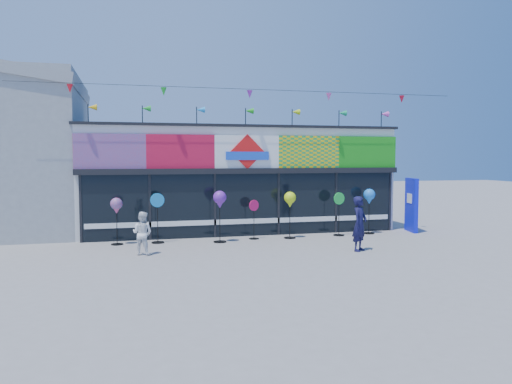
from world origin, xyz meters
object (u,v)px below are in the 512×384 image
object	(u,v)px
spinner_2	(220,201)
spinner_3	(254,218)
adult_man	(360,224)
child	(142,233)
spinner_6	(369,198)
spinner_5	(339,213)
spinner_1	(158,217)
spinner_4	(290,201)
spinner_0	(116,207)
blue_sign	(411,205)

from	to	relation	value
spinner_2	spinner_3	xyz separation A→B (m)	(1.29, 0.38, -0.67)
spinner_3	adult_man	world-z (taller)	adult_man
child	spinner_3	bearing A→B (deg)	-124.10
spinner_6	spinner_5	bearing A→B (deg)	-173.39
spinner_1	spinner_4	distance (m)	4.66
spinner_2	child	size ratio (longest dim) A/B	1.37
spinner_3	child	bearing A→B (deg)	-153.55
spinner_4	child	xyz separation A→B (m)	(-5.20, -1.78, -0.70)
spinner_1	adult_man	distance (m)	6.69
spinner_1	spinner_0	bearing A→B (deg)	-179.22
spinner_1	spinner_3	size ratio (longest dim) A/B	1.21
spinner_3	spinner_5	bearing A→B (deg)	-0.51
spinner_6	adult_man	xyz separation A→B (m)	(-1.91, -3.12, -0.52)
spinner_1	spinner_6	world-z (taller)	spinner_6
blue_sign	spinner_6	bearing A→B (deg)	-166.14
spinner_0	spinner_6	distance (m)	9.22
spinner_0	spinner_2	size ratio (longest dim) A/B	0.89
spinner_5	adult_man	size ratio (longest dim) A/B	0.95
spinner_1	adult_man	world-z (taller)	adult_man
spinner_4	spinner_6	world-z (taller)	spinner_6
spinner_3	spinner_4	xyz separation A→B (m)	(1.28, -0.16, 0.60)
spinner_0	child	size ratio (longest dim) A/B	1.22
spinner_2	spinner_6	size ratio (longest dim) A/B	1.03
blue_sign	spinner_3	size ratio (longest dim) A/B	1.50
blue_sign	spinner_6	xyz separation A→B (m)	(-1.85, -0.09, 0.32)
spinner_3	spinner_6	world-z (taller)	spinner_6
blue_sign	child	world-z (taller)	blue_sign
spinner_6	adult_man	distance (m)	3.69
spinner_2	child	world-z (taller)	spinner_2
spinner_0	spinner_3	size ratio (longest dim) A/B	1.12
spinner_2	spinner_0	bearing A→B (deg)	173.80
spinner_3	adult_man	size ratio (longest dim) A/B	0.82
spinner_4	spinner_5	distance (m)	2.02
spinner_6	child	bearing A→B (deg)	-166.23
spinner_0	spinner_2	world-z (taller)	spinner_2
spinner_1	spinner_5	xyz separation A→B (m)	(6.59, -0.04, -0.04)
spinner_2	spinner_5	size ratio (longest dim) A/B	1.10
adult_man	spinner_1	bearing A→B (deg)	111.61
blue_sign	spinner_3	xyz separation A→B (m)	(-6.38, -0.21, -0.31)
spinner_0	spinner_4	size ratio (longest dim) A/B	0.94
spinner_4	spinner_6	bearing A→B (deg)	5.00
spinner_2	spinner_3	size ratio (longest dim) A/B	1.26
spinner_2	spinner_4	distance (m)	2.59
spinner_3	spinner_2	bearing A→B (deg)	-163.68
spinner_4	child	size ratio (longest dim) A/B	1.30
spinner_0	spinner_4	world-z (taller)	spinner_4
spinner_5	adult_man	bearing A→B (deg)	-101.71
child	adult_man	bearing A→B (deg)	-159.68
spinner_4	adult_man	world-z (taller)	adult_man
spinner_2	spinner_4	bearing A→B (deg)	4.81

